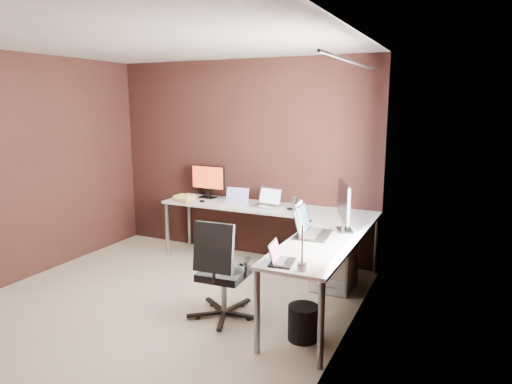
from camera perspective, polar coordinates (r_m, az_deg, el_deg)
room at (r=4.24m, az=-8.18°, el=1.68°), size 3.60×3.60×2.50m
desk at (r=4.98m, az=3.03°, el=-3.85°), size 2.65×2.25×0.73m
drawer_pedestal at (r=5.02m, az=9.75°, el=-8.41°), size 0.42×0.50×0.60m
monitor_left at (r=6.01m, az=-6.01°, el=1.54°), size 0.49×0.14×0.43m
monitor_right at (r=4.49m, az=10.92°, el=-1.43°), size 0.25×0.55×0.48m
laptop_white at (r=5.61m, az=-2.54°, el=-1.12°), size 0.31×0.23×0.20m
laptop_silver at (r=5.51m, az=1.47°, el=-1.31°), size 0.37×0.29×0.22m
laptop_black_big at (r=4.35m, az=6.66°, el=-4.60°), size 0.34×0.45×0.28m
laptop_black_small at (r=3.60m, az=2.96°, el=-8.27°), size 0.21×0.27×0.17m
book_stack at (r=5.86m, az=-8.89°, el=-0.78°), size 0.29×0.25×0.08m
mouse_left at (r=5.77m, az=-6.76°, el=-1.14°), size 0.10×0.08×0.03m
mouse_corner at (r=5.32m, az=4.28°, el=-2.12°), size 0.09×0.07×0.03m
desk_lamp at (r=3.45m, az=5.20°, el=-3.99°), size 0.18×0.21×0.53m
office_chair at (r=4.29m, az=-4.23°, el=-12.03°), size 0.53×0.53×0.94m
wastebasket at (r=4.00m, az=5.90°, el=-15.93°), size 0.32×0.32×0.30m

